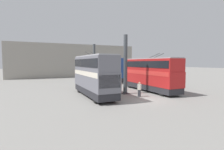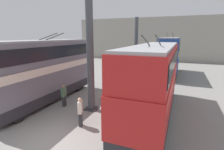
% 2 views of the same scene
% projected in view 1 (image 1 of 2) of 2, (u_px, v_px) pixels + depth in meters
% --- Properties ---
extents(ground_plane, '(240.00, 240.00, 0.00)m').
position_uv_depth(ground_plane, '(145.00, 100.00, 19.48)').
color(ground_plane, gray).
extents(depot_back_wall, '(0.50, 36.00, 9.39)m').
position_uv_depth(depot_back_wall, '(77.00, 61.00, 49.49)').
color(depot_back_wall, gray).
rests_on(depot_back_wall, ground_plane).
extents(support_column_near, '(0.94, 0.94, 7.88)m').
position_uv_depth(support_column_near, '(125.00, 65.00, 23.33)').
color(support_column_near, '#42474C').
rests_on(support_column_near, ground_plane).
extents(support_column_far, '(0.94, 0.94, 7.88)m').
position_uv_depth(support_column_far, '(94.00, 64.00, 35.24)').
color(support_column_far, '#42474C').
rests_on(support_column_far, ground_plane).
extents(bus_left_near, '(11.03, 2.54, 5.46)m').
position_uv_depth(bus_left_near, '(150.00, 72.00, 25.74)').
color(bus_left_near, black).
rests_on(bus_left_near, ground_plane).
extents(bus_left_far, '(9.51, 2.54, 5.84)m').
position_uv_depth(bus_left_far, '(111.00, 68.00, 38.63)').
color(bus_left_far, black).
rests_on(bus_left_far, ground_plane).
extents(bus_right_far, '(10.18, 2.54, 5.69)m').
position_uv_depth(bus_right_far, '(94.00, 73.00, 21.67)').
color(bus_right_far, black).
rests_on(bus_right_far, ground_plane).
extents(person_aisle_foreground, '(0.48, 0.38, 1.82)m').
position_uv_depth(person_aisle_foreground, '(139.00, 89.00, 21.50)').
color(person_aisle_foreground, '#2D2D33').
rests_on(person_aisle_foreground, ground_plane).
extents(person_aisle_midway, '(0.43, 0.48, 1.55)m').
position_uv_depth(person_aisle_midway, '(120.00, 86.00, 25.49)').
color(person_aisle_midway, '#473D33').
rests_on(person_aisle_midway, ground_plane).
extents(person_by_right_row, '(0.43, 0.26, 1.72)m').
position_uv_depth(person_by_right_row, '(111.00, 88.00, 22.33)').
color(person_by_right_row, '#2D2D33').
rests_on(person_by_right_row, ground_plane).
extents(oil_drum, '(0.67, 0.67, 0.95)m').
position_uv_depth(oil_drum, '(92.00, 83.00, 31.12)').
color(oil_drum, '#933828').
rests_on(oil_drum, ground_plane).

